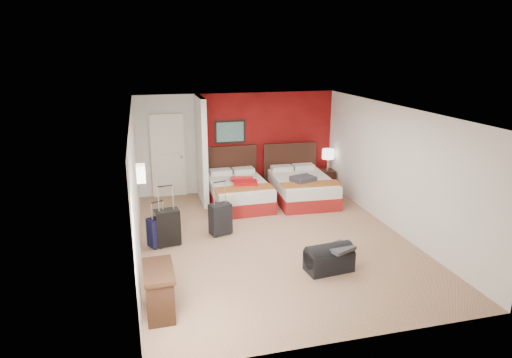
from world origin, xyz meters
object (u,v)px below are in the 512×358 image
object	(u,v)px
bed_left	(238,193)
duffel_bag	(329,260)
red_suitcase_open	(243,181)
suitcase_navy	(159,233)
table_lamp	(328,160)
nightstand	(327,179)
desk	(160,291)
bed_right	(302,189)
suitcase_black	(167,229)
suitcase_charcoal	(220,220)

from	to	relation	value
bed_left	duffel_bag	bearing A→B (deg)	-79.82
bed_left	red_suitcase_open	world-z (taller)	red_suitcase_open
suitcase_navy	table_lamp	bearing A→B (deg)	1.99
nightstand	duffel_bag	distance (m)	4.58
suitcase_navy	duffel_bag	xyz separation A→B (m)	(2.68, -1.67, -0.07)
red_suitcase_open	desk	world-z (taller)	desk
bed_left	red_suitcase_open	distance (m)	0.35
bed_left	bed_right	distance (m)	1.56
nightstand	suitcase_black	world-z (taller)	suitcase_black
suitcase_charcoal	suitcase_navy	distance (m)	1.23
table_lamp	suitcase_navy	world-z (taller)	table_lamp
suitcase_charcoal	suitcase_black	bearing A→B (deg)	175.70
bed_right	duffel_bag	world-z (taller)	bed_right
red_suitcase_open	suitcase_charcoal	world-z (taller)	red_suitcase_open
nightstand	suitcase_black	bearing A→B (deg)	-144.31
desk	table_lamp	bearing A→B (deg)	45.65
suitcase_black	table_lamp	bearing A→B (deg)	21.63
duffel_bag	red_suitcase_open	bearing A→B (deg)	94.44
suitcase_charcoal	bed_left	bearing A→B (deg)	48.53
suitcase_black	nightstand	bearing A→B (deg)	21.63
suitcase_navy	desk	size ratio (longest dim) A/B	0.66
bed_left	table_lamp	world-z (taller)	table_lamp
table_lamp	suitcase_black	distance (m)	5.00
bed_right	table_lamp	xyz separation A→B (m)	(0.95, 0.73, 0.49)
red_suitcase_open	duffel_bag	size ratio (longest dim) A/B	0.96
suitcase_navy	duffel_bag	world-z (taller)	suitcase_navy
nightstand	duffel_bag	size ratio (longest dim) A/B	0.65
table_lamp	suitcase_navy	distance (m)	5.14
red_suitcase_open	table_lamp	xyz separation A→B (m)	(2.41, 0.74, 0.17)
table_lamp	desk	bearing A→B (deg)	-133.33
bed_right	suitcase_navy	distance (m)	3.93
red_suitcase_open	duffel_bag	xyz separation A→B (m)	(0.66, -3.49, -0.41)
bed_left	bed_right	world-z (taller)	bed_right
red_suitcase_open	suitcase_charcoal	size ratio (longest dim) A/B	1.21
nightstand	table_lamp	distance (m)	0.53
table_lamp	desk	xyz separation A→B (m)	(-4.53, -4.80, -0.44)
bed_left	desk	xyz separation A→B (m)	(-2.02, -4.16, 0.06)
bed_right	suitcase_navy	world-z (taller)	bed_right
bed_left	table_lamp	size ratio (longest dim) A/B	3.35
suitcase_charcoal	bed_right	bearing A→B (deg)	16.52
red_suitcase_open	suitcase_black	distance (m)	2.61
table_lamp	bed_left	bearing A→B (deg)	-165.72
nightstand	bed_right	bearing A→B (deg)	-137.58
bed_left	suitcase_navy	world-z (taller)	bed_left
duffel_bag	desk	distance (m)	2.84
nightstand	suitcase_charcoal	bearing A→B (deg)	-139.72
table_lamp	duffel_bag	size ratio (longest dim) A/B	0.73
nightstand	suitcase_navy	world-z (taller)	suitcase_navy
bed_right	suitcase_black	size ratio (longest dim) A/B	2.83
red_suitcase_open	nightstand	xyz separation A→B (m)	(2.41, 0.74, -0.36)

